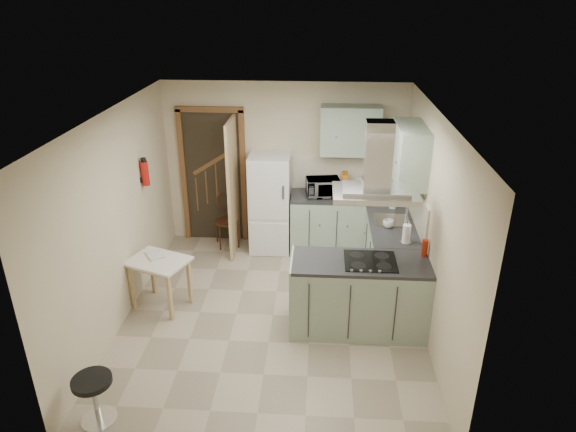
# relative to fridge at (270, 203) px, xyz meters

# --- Properties ---
(floor) EXTENTS (4.20, 4.20, 0.00)m
(floor) POSITION_rel_fridge_xyz_m (0.20, -1.80, -0.75)
(floor) COLOR tan
(floor) RESTS_ON ground
(ceiling) EXTENTS (4.20, 4.20, 0.00)m
(ceiling) POSITION_rel_fridge_xyz_m (0.20, -1.80, 1.75)
(ceiling) COLOR silver
(ceiling) RESTS_ON back_wall
(back_wall) EXTENTS (3.60, 0.00, 3.60)m
(back_wall) POSITION_rel_fridge_xyz_m (0.20, 0.30, 0.50)
(back_wall) COLOR beige
(back_wall) RESTS_ON floor
(left_wall) EXTENTS (0.00, 4.20, 4.20)m
(left_wall) POSITION_rel_fridge_xyz_m (-1.60, -1.80, 0.50)
(left_wall) COLOR beige
(left_wall) RESTS_ON floor
(right_wall) EXTENTS (0.00, 4.20, 4.20)m
(right_wall) POSITION_rel_fridge_xyz_m (2.00, -1.80, 0.50)
(right_wall) COLOR beige
(right_wall) RESTS_ON floor
(doorway) EXTENTS (1.10, 0.12, 2.10)m
(doorway) POSITION_rel_fridge_xyz_m (-0.90, 0.27, 0.30)
(doorway) COLOR brown
(doorway) RESTS_ON floor
(fridge) EXTENTS (0.60, 0.60, 1.50)m
(fridge) POSITION_rel_fridge_xyz_m (0.00, 0.00, 0.00)
(fridge) COLOR white
(fridge) RESTS_ON floor
(counter_back) EXTENTS (1.08, 0.60, 0.90)m
(counter_back) POSITION_rel_fridge_xyz_m (0.86, 0.00, -0.30)
(counter_back) COLOR #9EB2A0
(counter_back) RESTS_ON floor
(counter_right) EXTENTS (0.60, 1.95, 0.90)m
(counter_right) POSITION_rel_fridge_xyz_m (1.70, -0.68, -0.30)
(counter_right) COLOR #9EB2A0
(counter_right) RESTS_ON floor
(splashback) EXTENTS (1.68, 0.02, 0.50)m
(splashback) POSITION_rel_fridge_xyz_m (1.16, 0.29, 0.40)
(splashback) COLOR beige
(splashback) RESTS_ON counter_back
(wall_cabinet_back) EXTENTS (0.85, 0.35, 0.70)m
(wall_cabinet_back) POSITION_rel_fridge_xyz_m (1.15, 0.12, 1.10)
(wall_cabinet_back) COLOR #9EB2A0
(wall_cabinet_back) RESTS_ON back_wall
(wall_cabinet_right) EXTENTS (0.35, 0.90, 0.70)m
(wall_cabinet_right) POSITION_rel_fridge_xyz_m (1.82, -0.95, 1.10)
(wall_cabinet_right) COLOR #9EB2A0
(wall_cabinet_right) RESTS_ON right_wall
(peninsula) EXTENTS (1.55, 0.65, 0.90)m
(peninsula) POSITION_rel_fridge_xyz_m (1.22, -1.98, -0.30)
(peninsula) COLOR #9EB2A0
(peninsula) RESTS_ON floor
(hob) EXTENTS (0.58, 0.50, 0.01)m
(hob) POSITION_rel_fridge_xyz_m (1.32, -1.98, 0.16)
(hob) COLOR black
(hob) RESTS_ON peninsula
(extractor_hood) EXTENTS (0.90, 0.55, 0.10)m
(extractor_hood) POSITION_rel_fridge_xyz_m (1.32, -1.98, 0.97)
(extractor_hood) COLOR silver
(extractor_hood) RESTS_ON ceiling
(sink) EXTENTS (0.45, 0.40, 0.01)m
(sink) POSITION_rel_fridge_xyz_m (1.70, -0.85, 0.16)
(sink) COLOR silver
(sink) RESTS_ON counter_right
(fire_extinguisher) EXTENTS (0.10, 0.10, 0.32)m
(fire_extinguisher) POSITION_rel_fridge_xyz_m (-1.54, -0.90, 0.75)
(fire_extinguisher) COLOR #B2140F
(fire_extinguisher) RESTS_ON left_wall
(drop_leaf_table) EXTENTS (0.85, 0.75, 0.66)m
(drop_leaf_table) POSITION_rel_fridge_xyz_m (-1.22, -1.68, -0.42)
(drop_leaf_table) COLOR tan
(drop_leaf_table) RESTS_ON floor
(bentwood_chair) EXTENTS (0.46, 0.46, 0.81)m
(bentwood_chair) POSITION_rel_fridge_xyz_m (-0.68, 0.05, -0.35)
(bentwood_chair) COLOR #492618
(bentwood_chair) RESTS_ON floor
(stool) EXTENTS (0.47, 0.47, 0.49)m
(stool) POSITION_rel_fridge_xyz_m (-1.28, -3.58, -0.51)
(stool) COLOR black
(stool) RESTS_ON floor
(microwave) EXTENTS (0.52, 0.39, 0.27)m
(microwave) POSITION_rel_fridge_xyz_m (0.78, -0.03, 0.28)
(microwave) COLOR black
(microwave) RESTS_ON counter_back
(kettle) EXTENTS (0.19, 0.19, 0.23)m
(kettle) POSITION_rel_fridge_xyz_m (1.35, 0.12, 0.27)
(kettle) COLOR silver
(kettle) RESTS_ON counter_back
(cereal_box) EXTENTS (0.09, 0.22, 0.32)m
(cereal_box) POSITION_rel_fridge_xyz_m (1.10, 0.07, 0.31)
(cereal_box) COLOR #C66A17
(cereal_box) RESTS_ON counter_back
(soap_bottle) EXTENTS (0.10, 0.10, 0.19)m
(soap_bottle) POSITION_rel_fridge_xyz_m (1.76, -0.42, 0.24)
(soap_bottle) COLOR silver
(soap_bottle) RESTS_ON counter_right
(paper_towel) EXTENTS (0.13, 0.13, 0.24)m
(paper_towel) POSITION_rel_fridge_xyz_m (1.79, -1.48, 0.27)
(paper_towel) COLOR white
(paper_towel) RESTS_ON counter_right
(cup) EXTENTS (0.17, 0.17, 0.10)m
(cup) POSITION_rel_fridge_xyz_m (1.62, -1.07, 0.20)
(cup) COLOR white
(cup) RESTS_ON counter_right
(red_bottle) EXTENTS (0.08, 0.08, 0.20)m
(red_bottle) POSITION_rel_fridge_xyz_m (1.95, -1.80, 0.25)
(red_bottle) COLOR #A1230D
(red_bottle) RESTS_ON peninsula
(book) EXTENTS (0.29, 0.31, 0.11)m
(book) POSITION_rel_fridge_xyz_m (-1.37, -1.62, -0.04)
(book) COLOR #A94538
(book) RESTS_ON drop_leaf_table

